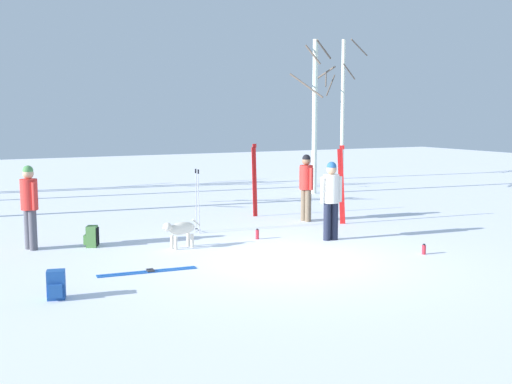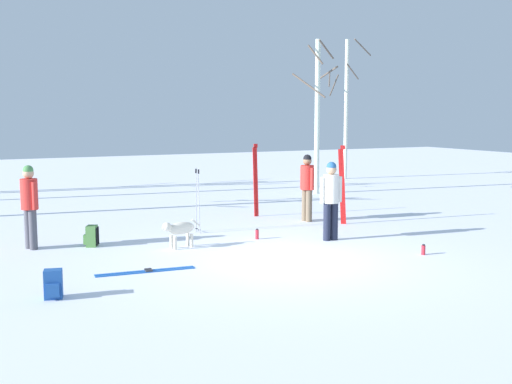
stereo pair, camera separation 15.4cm
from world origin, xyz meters
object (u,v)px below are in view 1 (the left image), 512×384
object	(u,v)px
backpack_0	(56,285)
ski_pair_planted_0	(254,180)
ski_poles_0	(197,199)
water_bottle_1	(424,249)
birch_tree_5	(342,106)
ski_pair_planted_1	(341,185)
backpack_1	(92,237)
ski_pair_lying_0	(148,272)
person_0	(331,196)
person_2	(29,202)
birch_tree_4	(315,113)
water_bottle_0	(257,234)
dog	(180,230)
person_1	(306,183)

from	to	relation	value
backpack_0	ski_pair_planted_0	bearing A→B (deg)	41.89
ski_poles_0	water_bottle_1	world-z (taller)	ski_poles_0
water_bottle_1	birch_tree_5	distance (m)	14.62
ski_pair_planted_1	backpack_1	xyz separation A→B (m)	(-6.16, 0.07, -0.76)
ski_pair_planted_1	ski_pair_lying_0	bearing A→B (deg)	-156.72
person_0	ski_poles_0	size ratio (longest dim) A/B	1.16
person_0	person_2	size ratio (longest dim) A/B	1.00
birch_tree_4	birch_tree_5	size ratio (longest dim) A/B	0.90
backpack_0	water_bottle_0	xyz separation A→B (m)	(4.69, 2.63, -0.11)
person_0	birch_tree_5	world-z (taller)	birch_tree_5
person_2	ski_pair_planted_0	world-z (taller)	ski_pair_planted_0
ski_poles_0	backpack_1	world-z (taller)	ski_poles_0
ski_poles_0	birch_tree_5	distance (m)	13.24
ski_poles_0	ski_pair_lying_0	bearing A→B (deg)	-125.06
person_0	dog	xyz separation A→B (m)	(-3.22, 0.68, -0.59)
water_bottle_1	birch_tree_4	world-z (taller)	birch_tree_4
dog	birch_tree_5	distance (m)	14.94
dog	birch_tree_5	bearing A→B (deg)	42.59
person_0	water_bottle_1	xyz separation A→B (m)	(0.86, -2.00, -0.88)
person_0	water_bottle_1	distance (m)	2.35
backpack_1	birch_tree_5	size ratio (longest dim) A/B	0.08
ski_poles_0	birch_tree_5	size ratio (longest dim) A/B	0.26
person_2	person_1	bearing A→B (deg)	3.04
ski_poles_0	backpack_1	size ratio (longest dim) A/B	3.36
person_2	ski_poles_0	size ratio (longest dim) A/B	1.16
backpack_0	birch_tree_5	size ratio (longest dim) A/B	0.08
backpack_1	water_bottle_0	distance (m)	3.53
backpack_1	water_bottle_0	size ratio (longest dim) A/B	1.92
backpack_1	water_bottle_1	xyz separation A→B (m)	(5.67, -3.64, -0.12)
person_2	birch_tree_4	distance (m)	11.24
birch_tree_4	dog	bearing A→B (deg)	-138.75
ski_pair_planted_1	person_1	bearing A→B (deg)	128.23
ski_poles_0	backpack_1	xyz separation A→B (m)	(-2.54, -0.48, -0.57)
ski_pair_lying_0	water_bottle_0	xyz separation A→B (m)	(3.01, 1.70, 0.10)
ski_pair_planted_1	person_2	bearing A→B (deg)	177.08
ski_pair_planted_1	water_bottle_1	xyz separation A→B (m)	(-0.49, -3.57, -0.88)
dog	water_bottle_1	bearing A→B (deg)	-33.32
person_2	backpack_1	bearing A→B (deg)	-14.88
ski_pair_planted_1	water_bottle_0	distance (m)	2.97
water_bottle_0	birch_tree_5	xyz separation A→B (m)	(8.99, 9.83, 2.95)
backpack_0	dog	bearing A→B (deg)	41.30
person_0	person_2	distance (m)	6.27
person_0	ski_poles_0	bearing A→B (deg)	137.04
person_2	birch_tree_4	size ratio (longest dim) A/B	0.33
dog	water_bottle_0	size ratio (longest dim) A/B	3.86
person_1	water_bottle_1	bearing A→B (deg)	-88.86
person_2	birch_tree_5	xyz separation A→B (m)	(13.57, 8.69, 2.08)
backpack_0	birch_tree_5	bearing A→B (deg)	42.32
backpack_0	water_bottle_0	world-z (taller)	backpack_0
birch_tree_5	water_bottle_0	bearing A→B (deg)	-132.45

